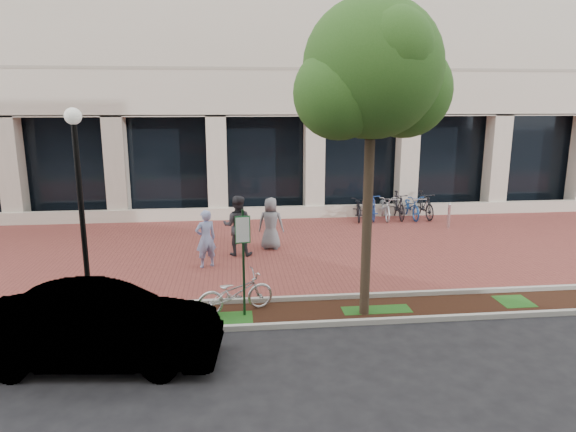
{
  "coord_description": "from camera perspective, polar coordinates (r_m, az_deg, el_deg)",
  "views": [
    {
      "loc": [
        -1.38,
        -16.18,
        4.78
      ],
      "look_at": [
        0.29,
        -0.8,
        1.29
      ],
      "focal_mm": 32.0,
      "sensor_mm": 36.0,
      "label": 1
    }
  ],
  "objects": [
    {
      "name": "parking_sign",
      "position": [
        11.4,
        -4.99,
        -3.73
      ],
      "size": [
        0.34,
        0.07,
        2.47
      ],
      "rotation": [
        0.0,
        0.0,
        0.15
      ],
      "color": "#13341B",
      "rests_on": "ground"
    },
    {
      "name": "curb_plaza_side",
      "position": [
        12.68,
        0.51,
        -9.17
      ],
      "size": [
        40.0,
        0.12,
        0.12
      ],
      "primitive_type": "cube",
      "color": "#A4A39B",
      "rests_on": "ground"
    },
    {
      "name": "pedestrian_mid",
      "position": [
        16.15,
        -5.65,
        -1.07
      ],
      "size": [
        1.03,
        0.86,
        1.91
      ],
      "primitive_type": "imported",
      "rotation": [
        0.0,
        0.0,
        2.99
      ],
      "color": "#2C2D32",
      "rests_on": "ground"
    },
    {
      "name": "pedestrian_left",
      "position": [
        15.1,
        -9.13,
        -2.52
      ],
      "size": [
        0.74,
        0.63,
        1.71
      ],
      "primitive_type": "imported",
      "rotation": [
        0.0,
        0.0,
        3.56
      ],
      "color": "#8494C6",
      "rests_on": "ground"
    },
    {
      "name": "sedan_near_curb",
      "position": [
        10.23,
        -20.27,
        -11.51
      ],
      "size": [
        4.52,
        1.96,
        1.45
      ],
      "primitive_type": "imported",
      "rotation": [
        0.0,
        0.0,
        1.47
      ],
      "color": "silver",
      "rests_on": "ground"
    },
    {
      "name": "locked_bicycle",
      "position": [
        11.96,
        -5.86,
        -8.46
      ],
      "size": [
        1.93,
        1.18,
        0.96
      ],
      "primitive_type": "imported",
      "rotation": [
        0.0,
        0.0,
        1.9
      ],
      "color": "silver",
      "rests_on": "ground"
    },
    {
      "name": "bollard",
      "position": [
        20.55,
        17.44,
        0.07
      ],
      "size": [
        0.12,
        0.12,
        0.97
      ],
      "color": "silver",
      "rests_on": "ground"
    },
    {
      "name": "bike_rack_cluster",
      "position": [
        21.52,
        11.37,
        1.06
      ],
      "size": [
        3.59,
        2.02,
        1.12
      ],
      "rotation": [
        0.0,
        0.0,
        -0.09
      ],
      "color": "black",
      "rests_on": "ground"
    },
    {
      "name": "brick_plaza",
      "position": [
        16.93,
        -1.28,
        -3.69
      ],
      "size": [
        40.0,
        9.0,
        0.01
      ],
      "primitive_type": "cube",
      "color": "brown",
      "rests_on": "ground"
    },
    {
      "name": "planting_strip",
      "position": [
        12.01,
        0.93,
        -10.74
      ],
      "size": [
        40.0,
        1.5,
        0.01
      ],
      "primitive_type": "cube",
      "color": "black",
      "rests_on": "ground"
    },
    {
      "name": "pedestrian_right",
      "position": [
        16.75,
        -1.92,
        -0.84
      ],
      "size": [
        0.94,
        0.72,
        1.72
      ],
      "primitive_type": "imported",
      "rotation": [
        0.0,
        0.0,
        2.91
      ],
      "color": "#5B5B5F",
      "rests_on": "ground"
    },
    {
      "name": "curb_street_side",
      "position": [
        11.31,
        1.41,
        -11.98
      ],
      "size": [
        40.0,
        0.12,
        0.12
      ],
      "primitive_type": "cube",
      "color": "#A4A39B",
      "rests_on": "ground"
    },
    {
      "name": "lamppost",
      "position": [
        12.05,
        -22.04,
        1.4
      ],
      "size": [
        0.36,
        0.36,
        4.64
      ],
      "color": "black",
      "rests_on": "ground"
    },
    {
      "name": "ground",
      "position": [
        16.93,
        -1.28,
        -3.7
      ],
      "size": [
        120.0,
        120.0,
        0.0
      ],
      "primitive_type": "plane",
      "color": "black",
      "rests_on": "ground"
    },
    {
      "name": "street_tree",
      "position": [
        11.18,
        9.53,
        14.89
      ],
      "size": [
        3.51,
        2.92,
        6.9
      ],
      "color": "#4A3C2A",
      "rests_on": "ground"
    }
  ]
}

